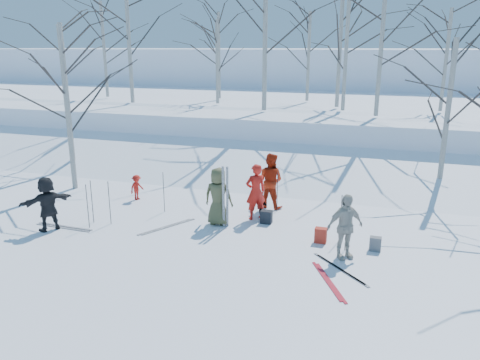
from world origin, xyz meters
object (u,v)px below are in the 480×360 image
(skier_olive_center, at_px, (218,196))
(skier_cream_east, at_px, (345,227))
(skier_red_seated, at_px, (137,187))
(backpack_red, at_px, (321,235))
(backpack_dark, at_px, (266,217))
(skier_redor_behind, at_px, (270,181))
(dog, at_px, (263,211))
(skier_grey_west, at_px, (47,204))
(skier_red_north, at_px, (256,192))
(backpack_grey, at_px, (375,244))

(skier_olive_center, height_order, skier_cream_east, skier_olive_center)
(skier_red_seated, distance_m, backpack_red, 6.94)
(backpack_dark, bearing_deg, skier_redor_behind, 100.44)
(dog, bearing_deg, skier_red_seated, -22.64)
(backpack_red, bearing_deg, skier_grey_west, -168.80)
(skier_cream_east, height_order, dog, skier_cream_east)
(skier_red_north, bearing_deg, backpack_grey, 123.50)
(skier_olive_center, distance_m, skier_redor_behind, 2.28)
(skier_cream_east, xyz_separation_m, skier_grey_west, (-8.40, -0.74, -0.04))
(backpack_red, distance_m, backpack_dark, 2.03)
(skier_red_north, height_order, skier_red_seated, skier_red_north)
(skier_red_north, distance_m, backpack_dark, 0.85)
(skier_red_seated, bearing_deg, skier_redor_behind, -67.07)
(skier_redor_behind, bearing_deg, backpack_grey, 157.47)
(dog, distance_m, backpack_red, 2.39)
(skier_olive_center, bearing_deg, dog, -144.35)
(skier_redor_behind, height_order, skier_grey_west, skier_redor_behind)
(skier_red_seated, relative_size, dog, 1.58)
(backpack_red, relative_size, backpack_grey, 1.11)
(skier_olive_center, height_order, skier_red_north, same)
(skier_olive_center, xyz_separation_m, skier_redor_behind, (1.08, 2.01, 0.04))
(skier_grey_west, xyz_separation_m, backpack_red, (7.71, 1.53, -0.60))
(skier_red_seated, xyz_separation_m, skier_cream_east, (7.40, -2.55, 0.40))
(dog, relative_size, backpack_red, 1.35)
(skier_red_north, relative_size, backpack_dark, 4.41)
(skier_redor_behind, bearing_deg, skier_red_north, 96.23)
(skier_olive_center, distance_m, backpack_red, 3.25)
(skier_red_seated, height_order, skier_cream_east, skier_cream_east)
(skier_redor_behind, bearing_deg, skier_grey_west, 48.35)
(skier_red_seated, bearing_deg, skier_olive_center, -95.90)
(skier_redor_behind, distance_m, backpack_dark, 1.68)
(skier_red_seated, bearing_deg, backpack_red, -90.10)
(backpack_red, height_order, backpack_dark, backpack_red)
(backpack_grey, height_order, backpack_dark, backpack_dark)
(skier_redor_behind, xyz_separation_m, backpack_grey, (3.52, -2.53, -0.74))
(skier_red_seated, xyz_separation_m, dog, (4.71, -0.46, -0.21))
(skier_red_seated, distance_m, backpack_grey, 8.37)
(backpack_dark, bearing_deg, dog, 119.73)
(skier_redor_behind, distance_m, skier_red_seated, 4.71)
(skier_red_seated, bearing_deg, skier_red_north, -82.28)
(skier_red_north, bearing_deg, backpack_red, 114.36)
(dog, bearing_deg, skier_redor_behind, -103.41)
(skier_grey_west, bearing_deg, dog, 149.96)
(skier_red_north, xyz_separation_m, dog, (0.22, 0.09, -0.64))
(dog, bearing_deg, skier_cream_east, 125.12)
(skier_red_north, distance_m, skier_redor_behind, 1.23)
(dog, height_order, backpack_grey, dog)
(backpack_dark, bearing_deg, backpack_red, -28.04)
(skier_red_north, bearing_deg, skier_grey_west, -10.22)
(skier_grey_west, height_order, backpack_dark, skier_grey_west)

